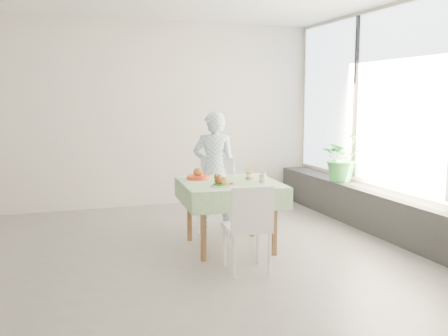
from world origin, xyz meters
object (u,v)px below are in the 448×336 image
object	(u,v)px
juice_cup_orange	(250,174)
potted_plant	(342,157)
main_dish	(222,182)
chair_near	(247,245)
cafe_table	(230,207)
diner	(215,170)
chair_far	(215,209)

from	to	relation	value
juice_cup_orange	potted_plant	world-z (taller)	potted_plant
main_dish	potted_plant	xyz separation A→B (m)	(2.14, 1.14, 0.05)
main_dish	juice_cup_orange	bearing A→B (deg)	34.95
chair_near	juice_cup_orange	distance (m)	1.05
cafe_table	diner	size ratio (longest dim) A/B	0.75
main_dish	juice_cup_orange	size ratio (longest dim) A/B	1.06
diner	potted_plant	world-z (taller)	diner
chair_far	potted_plant	xyz separation A→B (m)	(1.89, 0.16, 0.56)
chair_near	potted_plant	size ratio (longest dim) A/B	1.27
diner	juice_cup_orange	bearing A→B (deg)	121.04
cafe_table	juice_cup_orange	world-z (taller)	juice_cup_orange
chair_far	chair_near	size ratio (longest dim) A/B	1.05
chair_near	diner	bearing A→B (deg)	82.62
chair_near	chair_far	bearing A→B (deg)	83.49
diner	potted_plant	xyz separation A→B (m)	(1.85, -0.01, 0.09)
chair_far	cafe_table	bearing A→B (deg)	-95.51
diner	potted_plant	bearing A→B (deg)	-158.17
main_dish	potted_plant	distance (m)	2.42
cafe_table	diner	xyz separation A→B (m)	(0.12, 0.91, 0.28)
diner	juice_cup_orange	xyz separation A→B (m)	(0.14, -0.85, 0.06)
chair_far	diner	distance (m)	0.50
cafe_table	diner	distance (m)	0.96
cafe_table	main_dish	size ratio (longest dim) A/B	3.98
chair_near	potted_plant	world-z (taller)	potted_plant
cafe_table	diner	world-z (taller)	diner
main_dish	juice_cup_orange	distance (m)	0.52
potted_plant	chair_far	bearing A→B (deg)	-175.11
chair_near	main_dish	distance (m)	0.75
chair_near	main_dish	xyz separation A→B (m)	(-0.07, 0.54, 0.53)
cafe_table	chair_near	size ratio (longest dim) A/B	1.31
chair_near	diner	world-z (taller)	diner
potted_plant	juice_cup_orange	bearing A→B (deg)	-153.67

